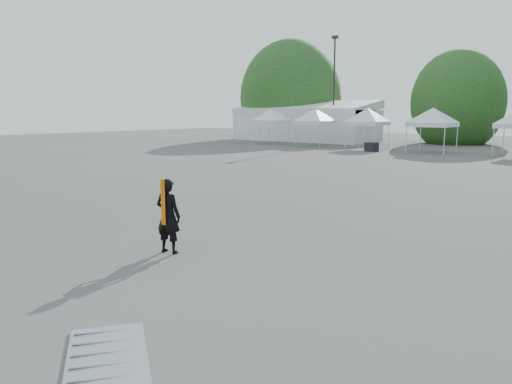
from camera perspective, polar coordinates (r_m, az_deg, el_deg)
The scene contains 12 objects.
ground at distance 12.47m, azimuth 1.19°, elevation -4.90°, with size 120.00×120.00×0.00m, color #474442.
marquee at distance 53.41m, azimuth 5.60°, elevation 7.97°, with size 15.00×6.25×4.23m.
light_pole_west at distance 50.51m, azimuth 8.90°, elevation 12.15°, with size 0.60×0.25×10.30m.
tree_far_w at distance 58.15m, azimuth 3.95°, elevation 10.62°, with size 4.80×4.80×7.30m.
tree_mid_w at distance 51.92m, azimuth 22.01°, elevation 9.49°, with size 4.16×4.16×6.33m.
tent_a at distance 48.05m, azimuth 1.80°, elevation 9.18°, with size 3.75×3.75×3.88m.
tent_b at distance 45.31m, azimuth 6.79°, elevation 9.12°, with size 3.91×3.91×3.88m.
tent_c at distance 42.66m, azimuth 12.67°, elevation 8.97°, with size 4.01×4.01×3.88m.
tent_d at distance 39.55m, azimuth 19.59°, elevation 8.67°, with size 4.25×4.25×3.88m.
man at distance 10.89m, azimuth -10.00°, elevation -2.70°, with size 0.66×0.50×1.63m.
barrier_mid at distance 6.69m, azimuth -16.64°, elevation -17.86°, with size 2.13×1.89×0.06m.
crate_west at distance 39.60m, azimuth 13.07°, elevation 5.03°, with size 0.89×0.69×0.69m, color black.
Camera 1 is at (7.41, -9.57, 3.03)m, focal length 35.00 mm.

